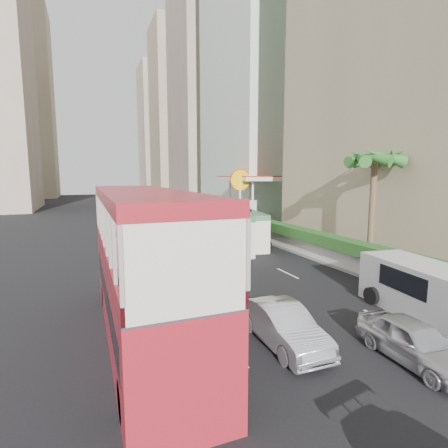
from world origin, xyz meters
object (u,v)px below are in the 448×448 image
panel_van_far (201,217)px  palm_tree (372,213)px  double_decker_bus (144,266)px  minibus_near (221,232)px  car_silver_lane_b (413,362)px  panel_van_near (423,290)px  car_silver_lane_a (283,345)px  minibus_far (245,229)px  van_asset (190,238)px  shell_station (257,201)px

panel_van_far → palm_tree: bearing=-68.9°
double_decker_bus → minibus_near: (7.42, 11.99, -1.10)m
car_silver_lane_b → panel_van_far: 30.11m
minibus_near → panel_van_near: (3.13, -14.14, -0.38)m
double_decker_bus → car_silver_lane_a: (4.10, -2.23, -2.53)m
minibus_far → panel_van_near: minibus_far is taller
palm_tree → car_silver_lane_a: bearing=-147.3°
van_asset → shell_station: bearing=38.2°
panel_van_near → double_decker_bus: bearing=176.1°
minibus_near → minibus_far: (2.44, 1.01, -0.04)m
double_decker_bus → car_silver_lane_b: double_decker_bus is taller
minibus_near → shell_station: bearing=48.1°
car_silver_lane_a → shell_station: (11.90, 25.23, 2.75)m
double_decker_bus → minibus_far: (9.86, 13.01, -1.15)m
minibus_near → minibus_far: minibus_near is taller
van_asset → panel_van_far: panel_van_far is taller
minibus_near → panel_van_far: bearing=74.0°
panel_van_near → shell_station: 25.79m
car_silver_lane_a → car_silver_lane_b: (3.07, -2.38, 0.00)m
panel_van_near → shell_station: size_ratio=0.65×
minibus_far → palm_tree: (3.94, -9.01, 2.00)m
car_silver_lane_b → minibus_near: (0.25, 16.59, 1.43)m
car_silver_lane_a → minibus_near: minibus_near is taller
car_silver_lane_b → palm_tree: palm_tree is taller
shell_station → car_silver_lane_a: bearing=-115.3°
palm_tree → van_asset: bearing=116.9°
panel_van_near → panel_van_far: panel_van_near is taller
car_silver_lane_a → palm_tree: (9.70, 6.23, 3.38)m
van_asset → minibus_far: minibus_far is taller
double_decker_bus → van_asset: 19.27m
double_decker_bus → panel_van_far: (10.28, 25.33, -1.54)m
car_silver_lane_a → double_decker_bus: bearing=152.4°
car_silver_lane_b → minibus_far: minibus_far is taller
double_decker_bus → van_asset: double_decker_bus is taller
car_silver_lane_b → shell_station: 29.11m
car_silver_lane_b → car_silver_lane_a: bearing=145.3°
car_silver_lane_a → minibus_far: bearing=70.2°
van_asset → shell_station: 10.91m
double_decker_bus → car_silver_lane_b: 8.88m
van_asset → car_silver_lane_a: bearing=-88.6°
car_silver_lane_b → shell_station: (8.84, 27.60, 2.75)m
car_silver_lane_a → minibus_far: 16.35m
car_silver_lane_a → minibus_far: (5.76, 15.23, 1.38)m
double_decker_bus → minibus_near: bearing=58.3°
car_silver_lane_a → van_asset: 20.27m
minibus_near → palm_tree: (6.38, -7.99, 1.95)m
car_silver_lane_a → panel_van_near: panel_van_near is taller
double_decker_bus → panel_van_far: double_decker_bus is taller
car_silver_lane_b → minibus_near: minibus_near is taller
minibus_near → palm_tree: size_ratio=1.00×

